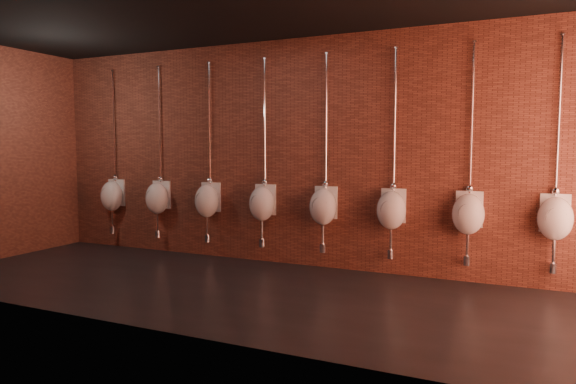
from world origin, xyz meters
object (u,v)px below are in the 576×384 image
Objects in this scene: urinal_2 at (207,200)px; urinal_6 at (468,213)px; urinal_5 at (392,209)px; urinal_7 at (555,217)px; urinal_4 at (323,205)px; urinal_1 at (157,197)px; urinal_0 at (112,195)px; urinal_3 at (262,202)px.

urinal_2 is 1.00× the size of urinal_6.
urinal_5 and urinal_7 have the same top height.
urinal_4 is at bearing 180.00° from urinal_6.
urinal_1 is at bearing 180.00° from urinal_6.
urinal_5 is at bearing 0.00° from urinal_0.
urinal_0 is 1.88m from urinal_2.
urinal_6 is at bearing 180.00° from urinal_7.
urinal_1 is at bearing 180.00° from urinal_7.
urinal_0 is 4.71m from urinal_5.
urinal_0 is 1.00× the size of urinal_6.
urinal_0 is at bearing 180.00° from urinal_2.
urinal_0 is 3.77m from urinal_4.
urinal_2 and urinal_6 have the same top height.
urinal_0 is 1.00× the size of urinal_4.
urinal_3 is at bearing 180.00° from urinal_5.
urinal_3 is at bearing 180.00° from urinal_7.
urinal_0 and urinal_7 have the same top height.
urinal_1 is at bearing 180.00° from urinal_5.
urinal_6 is (3.77, 0.00, 0.00)m from urinal_2.
urinal_0 and urinal_1 have the same top height.
urinal_4 and urinal_6 have the same top height.
urinal_2 is at bearing 180.00° from urinal_7.
urinal_7 is (0.94, 0.00, 0.00)m from urinal_6.
urinal_1 and urinal_3 have the same top height.
urinal_1 and urinal_7 have the same top height.
urinal_4 is 2.82m from urinal_7.
urinal_0 is at bearing 180.00° from urinal_1.
urinal_2 is at bearing 180.00° from urinal_5.
urinal_6 is 0.94m from urinal_7.
urinal_1 is 0.94m from urinal_2.
urinal_6 is at bearing 0.00° from urinal_5.
urinal_2 is 4.71m from urinal_7.
urinal_0 and urinal_5 have the same top height.
urinal_0 is 6.59m from urinal_7.
urinal_3 is at bearing 0.00° from urinal_0.
urinal_3 is at bearing 0.00° from urinal_1.
urinal_6 is (2.82, 0.00, 0.00)m from urinal_3.
urinal_7 is (3.77, 0.00, 0.00)m from urinal_3.
urinal_2 is 1.88m from urinal_4.
urinal_1 is at bearing 180.00° from urinal_4.
urinal_1 and urinal_5 have the same top height.
urinal_1 is 1.00× the size of urinal_7.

